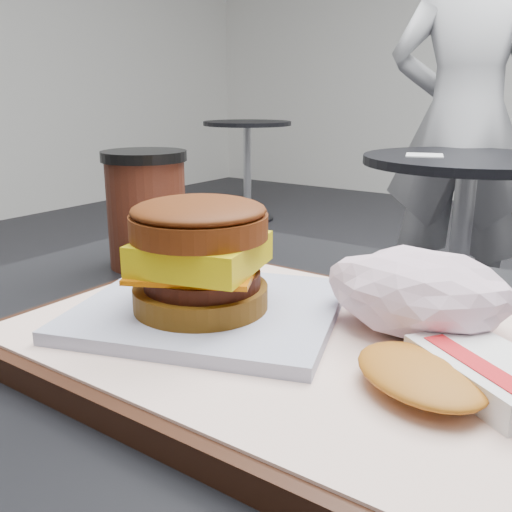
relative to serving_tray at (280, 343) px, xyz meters
The scene contains 9 objects.
serving_tray is the anchor object (origin of this frame).
breakfast_sandwich 0.08m from the serving_tray, 167.21° to the right, with size 0.24×0.22×0.09m.
hash_brown 0.13m from the serving_tray, ahead, with size 0.14×0.13×0.02m.
crumpled_wrapper 0.11m from the serving_tray, 36.86° to the left, with size 0.13×0.10×0.06m, color white, non-canonical shape.
coffee_cup 0.27m from the serving_tray, 155.93° to the left, with size 0.09×0.09×0.13m.
neighbor_table 1.72m from the serving_tray, 100.99° to the left, with size 0.70×0.70×0.75m.
napkin 1.66m from the serving_tray, 105.76° to the left, with size 0.12×0.12×0.00m, color silver.
patron 2.15m from the serving_tray, 102.72° to the left, with size 0.61×0.40×1.67m, color #B8B7BC.
bg_table_mid 4.01m from the serving_tray, 126.41° to the left, with size 0.66×0.66×0.75m.
Camera 1 is at (0.18, -0.34, 0.95)m, focal length 40.00 mm.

